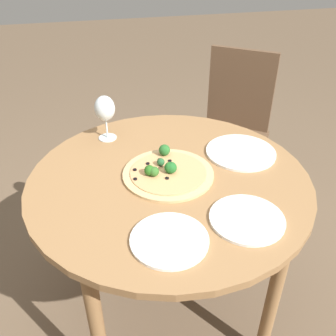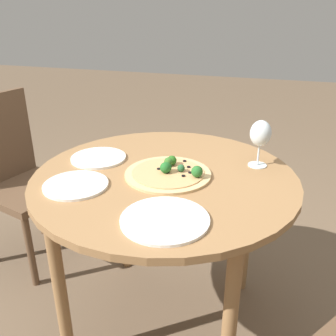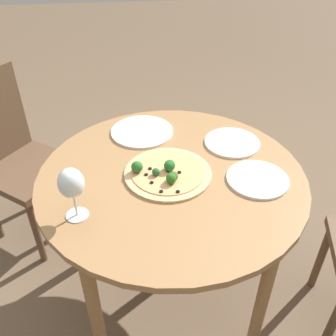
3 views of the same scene
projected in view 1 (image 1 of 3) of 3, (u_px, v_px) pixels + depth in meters
ground_plane at (169, 305)px, 1.76m from camera, size 12.00×12.00×0.00m
dining_table at (169, 196)px, 1.40m from camera, size 1.02×1.02×0.74m
chair_2 at (232, 127)px, 2.20m from camera, size 0.56×0.56×0.92m
pizza at (167, 171)px, 1.36m from camera, size 0.33×0.33×0.06m
wine_glass at (105, 109)px, 1.51m from camera, size 0.08×0.08×0.19m
plate_near at (247, 219)px, 1.15m from camera, size 0.23×0.23×0.01m
plate_far at (241, 152)px, 1.48m from camera, size 0.27×0.27×0.01m
plate_side at (169, 240)px, 1.08m from camera, size 0.23×0.23×0.01m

